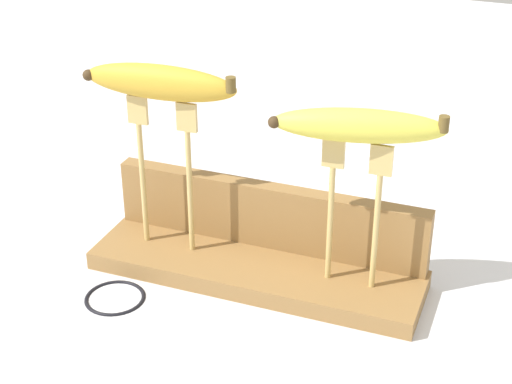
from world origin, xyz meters
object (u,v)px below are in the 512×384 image
Objects in this scene: wire_coil at (115,297)px; fork_stand_left at (163,163)px; banana_chunk_near at (292,216)px; banana_raised_left at (158,83)px; fork_stand_right at (353,203)px; banana_raised_right at (358,127)px.

fork_stand_left is at bearing 76.69° from wire_coil.
banana_raised_left is at bearing -131.42° from banana_chunk_near.
wire_coil is (-0.27, -0.10, -0.13)m from fork_stand_right.
fork_stand_right reaches higher than banana_chunk_near.
fork_stand_right is at bearing 20.63° from wire_coil.
fork_stand_right is 0.94× the size of banana_raised_right.
banana_raised_right reaches higher than fork_stand_left.
wire_coil is at bearing -121.49° from banana_chunk_near.
fork_stand_left is 1.03× the size of banana_raised_left.
banana_raised_left is 0.24m from banana_raised_right.
fork_stand_left is 3.03× the size of banana_chunk_near.
banana_raised_right is (0.24, -0.00, 0.09)m from fork_stand_left.
fork_stand_left is at bearing 180.00° from banana_raised_right.
fork_stand_right reaches higher than wire_coil.
fork_stand_left is 0.17m from wire_coil.
fork_stand_right is 2.48× the size of wire_coil.
banana_raised_left reaches higher than wire_coil.
fork_stand_left reaches higher than banana_chunk_near.
wire_coil is (-0.27, -0.10, -0.23)m from banana_raised_right.
banana_chunk_near is (-0.12, 0.14, -0.12)m from fork_stand_right.
banana_raised_left is 1.00× the size of banana_raised_right.
fork_stand_left is at bearing 180.00° from fork_stand_right.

